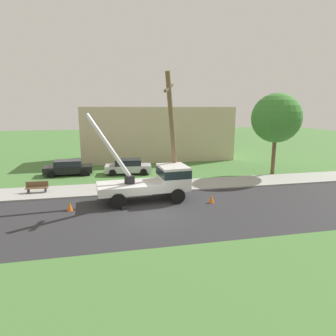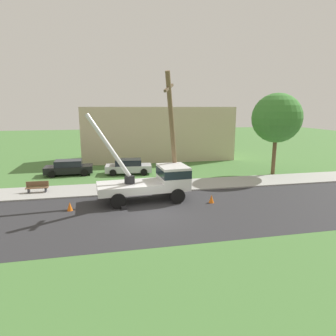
{
  "view_description": "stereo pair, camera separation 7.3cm",
  "coord_description": "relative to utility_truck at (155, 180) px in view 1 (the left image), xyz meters",
  "views": [
    {
      "loc": [
        -2.61,
        -16.55,
        6.34
      ],
      "look_at": [
        1.55,
        2.92,
        2.19
      ],
      "focal_mm": 31.15,
      "sensor_mm": 36.0,
      "label": 1
    },
    {
      "loc": [
        -2.54,
        -16.57,
        6.34
      ],
      "look_at": [
        1.55,
        2.92,
        2.19
      ],
      "focal_mm": 31.15,
      "sensor_mm": 36.0,
      "label": 2
    }
  ],
  "objects": [
    {
      "name": "lowrise_building_backdrop",
      "position": [
        3.0,
        16.39,
        1.79
      ],
      "size": [
        18.0,
        6.0,
        6.4
      ],
      "primitive_type": "cube",
      "color": "#C6B293",
      "rests_on": "ground"
    },
    {
      "name": "sidewalk_strip",
      "position": [
        -0.62,
        3.22,
        -1.36
      ],
      "size": [
        80.0,
        3.4,
        0.1
      ],
      "primitive_type": "cube",
      "color": "#9E9E99",
      "rests_on": "ground"
    },
    {
      "name": "roadside_tree_near",
      "position": [
        12.41,
        5.44,
        3.95
      ],
      "size": [
        4.59,
        4.59,
        7.68
      ],
      "color": "brown",
      "rests_on": "ground"
    },
    {
      "name": "parked_sedan_silver",
      "position": [
        -1.22,
        8.56,
        -0.7
      ],
      "size": [
        4.55,
        2.28,
        1.42
      ],
      "color": "#B7B7BF",
      "rests_on": "ground"
    },
    {
      "name": "parked_sedan_black",
      "position": [
        -6.85,
        9.25,
        -0.7
      ],
      "size": [
        4.43,
        2.07,
        1.42
      ],
      "color": "black",
      "rests_on": "ground"
    },
    {
      "name": "traffic_cone_ahead",
      "position": [
        3.6,
        -1.53,
        -1.13
      ],
      "size": [
        0.36,
        0.36,
        0.56
      ],
      "primitive_type": "cone",
      "color": "orange",
      "rests_on": "ground"
    },
    {
      "name": "utility_truck",
      "position": [
        0.0,
        0.0,
        0.0
      ],
      "size": [
        6.91,
        3.21,
        5.98
      ],
      "color": "silver",
      "rests_on": "ground"
    },
    {
      "name": "road_asphalt",
      "position": [
        -0.62,
        -2.82,
        -1.4
      ],
      "size": [
        80.0,
        8.69,
        0.01
      ],
      "primitive_type": "cube",
      "color": "#2B2B2D",
      "rests_on": "ground"
    },
    {
      "name": "park_bench",
      "position": [
        -8.44,
        3.29,
        -0.95
      ],
      "size": [
        1.6,
        0.45,
        0.9
      ],
      "color": "brown",
      "rests_on": "ground"
    },
    {
      "name": "traffic_cone_behind",
      "position": [
        -5.62,
        -1.16,
        -1.13
      ],
      "size": [
        0.36,
        0.36,
        0.56
      ],
      "primitive_type": "cone",
      "color": "orange",
      "rests_on": "ground"
    },
    {
      "name": "ground_plane",
      "position": [
        -0.62,
        9.18,
        -1.41
      ],
      "size": [
        120.0,
        120.0,
        0.0
      ],
      "primitive_type": "plane",
      "color": "#477538"
    },
    {
      "name": "leaning_utility_pole",
      "position": [
        1.38,
        0.71,
        3.07
      ],
      "size": [
        1.77,
        2.99,
        8.73
      ],
      "color": "brown",
      "rests_on": "ground"
    }
  ]
}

